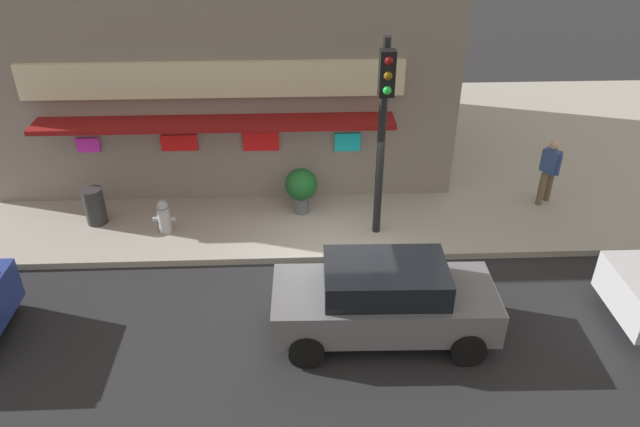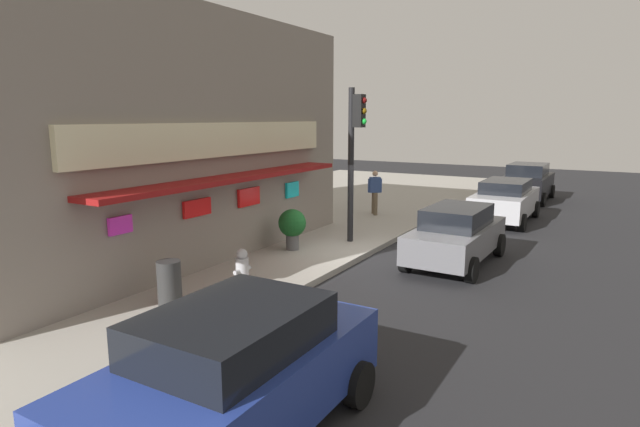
# 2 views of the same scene
# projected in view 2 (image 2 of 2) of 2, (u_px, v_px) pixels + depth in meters

# --- Properties ---
(ground_plane) EXTENTS (61.02, 61.02, 0.00)m
(ground_plane) POSITION_uv_depth(u_px,v_px,m) (365.00, 259.00, 14.52)
(ground_plane) COLOR #232326
(sidewalk) EXTENTS (40.68, 11.63, 0.16)m
(sidewalk) POSITION_uv_depth(u_px,v_px,m) (208.00, 233.00, 17.38)
(sidewalk) COLOR #A39E93
(sidewalk) RESTS_ON ground_plane
(corner_building) EXTENTS (11.87, 8.01, 6.44)m
(corner_building) POSITION_uv_depth(u_px,v_px,m) (124.00, 136.00, 14.79)
(corner_building) COLOR gray
(corner_building) RESTS_ON sidewalk
(traffic_light) EXTENTS (0.32, 0.58, 4.60)m
(traffic_light) POSITION_uv_depth(u_px,v_px,m) (354.00, 144.00, 15.34)
(traffic_light) COLOR black
(traffic_light) RESTS_ON sidewalk
(fire_hydrant) EXTENTS (0.54, 0.30, 0.84)m
(fire_hydrant) POSITION_uv_depth(u_px,v_px,m) (242.00, 268.00, 11.70)
(fire_hydrant) COLOR #B2B2B7
(fire_hydrant) RESTS_ON sidewalk
(trash_can) EXTENTS (0.48, 0.48, 0.91)m
(trash_can) POSITION_uv_depth(u_px,v_px,m) (169.00, 283.00, 10.46)
(trash_can) COLOR #2D2D2D
(trash_can) RESTS_ON sidewalk
(pedestrian) EXTENTS (0.51, 0.50, 1.71)m
(pedestrian) POSITION_uv_depth(u_px,v_px,m) (375.00, 191.00, 20.16)
(pedestrian) COLOR brown
(pedestrian) RESTS_ON sidewalk
(potted_plant_by_doorway) EXTENTS (0.80, 0.80, 1.18)m
(potted_plant_by_doorway) POSITION_uv_depth(u_px,v_px,m) (292.00, 225.00, 14.79)
(potted_plant_by_doorway) COLOR #59595B
(potted_plant_by_doorway) RESTS_ON sidewalk
(parked_car_black) EXTENTS (4.27, 2.14, 1.75)m
(parked_car_black) POSITION_uv_depth(u_px,v_px,m) (527.00, 182.00, 24.56)
(parked_car_black) COLOR black
(parked_car_black) RESTS_ON ground_plane
(parked_car_grey) EXTENTS (4.15, 1.96, 1.57)m
(parked_car_grey) POSITION_uv_depth(u_px,v_px,m) (456.00, 234.00, 13.92)
(parked_car_grey) COLOR slate
(parked_car_grey) RESTS_ON ground_plane
(parked_car_blue) EXTENTS (4.16, 2.12, 1.71)m
(parked_car_blue) POSITION_uv_depth(u_px,v_px,m) (235.00, 374.00, 6.21)
(parked_car_blue) COLOR navy
(parked_car_blue) RESTS_ON ground_plane
(parked_car_silver) EXTENTS (4.43, 2.04, 1.59)m
(parked_car_silver) POSITION_uv_depth(u_px,v_px,m) (505.00, 200.00, 19.56)
(parked_car_silver) COLOR #B7B7BC
(parked_car_silver) RESTS_ON ground_plane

